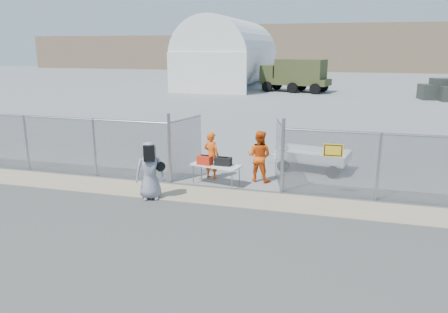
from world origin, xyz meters
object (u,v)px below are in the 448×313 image
(utility_trailer, at_px, (313,160))
(folding_table, at_px, (216,175))
(security_worker_left, at_px, (211,155))
(security_worker_right, at_px, (259,156))
(visitor, at_px, (150,171))

(utility_trailer, bearing_deg, folding_table, -126.86)
(security_worker_left, height_order, utility_trailer, security_worker_left)
(security_worker_left, bearing_deg, utility_trailer, -132.10)
(security_worker_right, distance_m, visitor, 4.07)
(security_worker_left, distance_m, security_worker_right, 1.76)
(security_worker_left, bearing_deg, visitor, 81.90)
(folding_table, bearing_deg, utility_trailer, 54.00)
(folding_table, height_order, security_worker_left, security_worker_left)
(security_worker_left, bearing_deg, security_worker_right, -159.23)
(security_worker_right, relative_size, utility_trailer, 0.53)
(utility_trailer, bearing_deg, security_worker_right, -120.19)
(security_worker_right, height_order, utility_trailer, security_worker_right)
(security_worker_right, bearing_deg, visitor, 53.62)
(folding_table, bearing_deg, security_worker_right, 42.74)
(visitor, height_order, utility_trailer, visitor)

